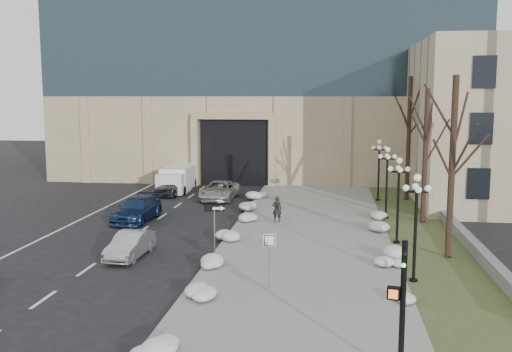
{
  "coord_description": "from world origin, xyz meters",
  "views": [
    {
      "loc": [
        4.7,
        -18.35,
        7.96
      ],
      "look_at": [
        0.47,
        13.45,
        3.5
      ],
      "focal_mm": 40.0,
      "sensor_mm": 36.0,
      "label": 1
    }
  ],
  "objects_px": {
    "car_b": "(130,245)",
    "car_c": "(137,209)",
    "lamppost_d": "(379,162)",
    "one_way_sign": "(218,215)",
    "car_d": "(220,190)",
    "pedestrian": "(277,209)",
    "lamppost_a": "(416,213)",
    "car_e": "(171,186)",
    "box_truck": "(178,179)",
    "keep_sign": "(269,250)",
    "lamppost_b": "(398,189)",
    "traffic_signal": "(401,312)",
    "lamppost_c": "(387,173)"
  },
  "relations": [
    {
      "from": "car_b",
      "to": "car_c",
      "type": "distance_m",
      "value": 8.68
    },
    {
      "from": "car_b",
      "to": "one_way_sign",
      "type": "bearing_deg",
      "value": 3.84
    },
    {
      "from": "car_e",
      "to": "car_d",
      "type": "bearing_deg",
      "value": -18.78
    },
    {
      "from": "car_d",
      "to": "one_way_sign",
      "type": "bearing_deg",
      "value": -76.77
    },
    {
      "from": "car_c",
      "to": "car_d",
      "type": "relative_size",
      "value": 0.99
    },
    {
      "from": "car_b",
      "to": "lamppost_b",
      "type": "xyz_separation_m",
      "value": [
        13.48,
        4.26,
        2.43
      ]
    },
    {
      "from": "one_way_sign",
      "to": "lamppost_b",
      "type": "height_order",
      "value": "lamppost_b"
    },
    {
      "from": "pedestrian",
      "to": "lamppost_a",
      "type": "relative_size",
      "value": 0.34
    },
    {
      "from": "pedestrian",
      "to": "lamppost_c",
      "type": "xyz_separation_m",
      "value": [
        6.94,
        2.12,
        2.14
      ]
    },
    {
      "from": "car_e",
      "to": "box_truck",
      "type": "height_order",
      "value": "box_truck"
    },
    {
      "from": "car_d",
      "to": "keep_sign",
      "type": "distance_m",
      "value": 21.61
    },
    {
      "from": "lamppost_d",
      "to": "traffic_signal",
      "type": "bearing_deg",
      "value": -93.23
    },
    {
      "from": "box_truck",
      "to": "one_way_sign",
      "type": "bearing_deg",
      "value": -71.85
    },
    {
      "from": "car_b",
      "to": "car_e",
      "type": "height_order",
      "value": "car_e"
    },
    {
      "from": "car_d",
      "to": "car_e",
      "type": "bearing_deg",
      "value": 161.83
    },
    {
      "from": "car_b",
      "to": "lamppost_b",
      "type": "bearing_deg",
      "value": 19.84
    },
    {
      "from": "pedestrian",
      "to": "lamppost_b",
      "type": "xyz_separation_m",
      "value": [
        6.94,
        -4.38,
        2.14
      ]
    },
    {
      "from": "car_c",
      "to": "car_e",
      "type": "relative_size",
      "value": 1.17
    },
    {
      "from": "car_e",
      "to": "lamppost_d",
      "type": "xyz_separation_m",
      "value": [
        16.56,
        -0.9,
        2.32
      ]
    },
    {
      "from": "traffic_signal",
      "to": "keep_sign",
      "type": "bearing_deg",
      "value": 135.48
    },
    {
      "from": "car_b",
      "to": "box_truck",
      "type": "bearing_deg",
      "value": 101.15
    },
    {
      "from": "one_way_sign",
      "to": "lamppost_a",
      "type": "relative_size",
      "value": 0.58
    },
    {
      "from": "car_d",
      "to": "pedestrian",
      "type": "distance_m",
      "value": 9.49
    },
    {
      "from": "car_c",
      "to": "pedestrian",
      "type": "distance_m",
      "value": 9.08
    },
    {
      "from": "car_b",
      "to": "lamppost_d",
      "type": "relative_size",
      "value": 0.82
    },
    {
      "from": "car_e",
      "to": "lamppost_d",
      "type": "bearing_deg",
      "value": -1.42
    },
    {
      "from": "lamppost_b",
      "to": "lamppost_d",
      "type": "bearing_deg",
      "value": 90.0
    },
    {
      "from": "box_truck",
      "to": "one_way_sign",
      "type": "height_order",
      "value": "one_way_sign"
    },
    {
      "from": "car_b",
      "to": "car_e",
      "type": "distance_m",
      "value": 18.41
    },
    {
      "from": "car_b",
      "to": "traffic_signal",
      "type": "relative_size",
      "value": 0.95
    },
    {
      "from": "lamppost_a",
      "to": "lamppost_d",
      "type": "bearing_deg",
      "value": 90.0
    },
    {
      "from": "pedestrian",
      "to": "lamppost_a",
      "type": "xyz_separation_m",
      "value": [
        6.94,
        -10.88,
        2.14
      ]
    },
    {
      "from": "lamppost_a",
      "to": "lamppost_c",
      "type": "height_order",
      "value": "same"
    },
    {
      "from": "pedestrian",
      "to": "car_b",
      "type": "bearing_deg",
      "value": 50.74
    },
    {
      "from": "pedestrian",
      "to": "lamppost_a",
      "type": "distance_m",
      "value": 13.08
    },
    {
      "from": "car_d",
      "to": "lamppost_c",
      "type": "height_order",
      "value": "lamppost_c"
    },
    {
      "from": "car_d",
      "to": "box_truck",
      "type": "relative_size",
      "value": 0.8
    },
    {
      "from": "car_c",
      "to": "pedestrian",
      "type": "bearing_deg",
      "value": 4.31
    },
    {
      "from": "box_truck",
      "to": "lamppost_d",
      "type": "distance_m",
      "value": 17.11
    },
    {
      "from": "lamppost_a",
      "to": "lamppost_b",
      "type": "xyz_separation_m",
      "value": [
        0.0,
        6.5,
        0.0
      ]
    },
    {
      "from": "lamppost_c",
      "to": "car_b",
      "type": "bearing_deg",
      "value": -141.4
    },
    {
      "from": "car_c",
      "to": "traffic_signal",
      "type": "xyz_separation_m",
      "value": [
        14.42,
        -19.32,
        1.27
      ]
    },
    {
      "from": "box_truck",
      "to": "keep_sign",
      "type": "xyz_separation_m",
      "value": [
        10.63,
        -24.66,
        0.81
      ]
    },
    {
      "from": "car_d",
      "to": "one_way_sign",
      "type": "height_order",
      "value": "one_way_sign"
    },
    {
      "from": "car_e",
      "to": "pedestrian",
      "type": "height_order",
      "value": "pedestrian"
    },
    {
      "from": "lamppost_d",
      "to": "car_b",
      "type": "bearing_deg",
      "value": -127.99
    },
    {
      "from": "one_way_sign",
      "to": "car_d",
      "type": "bearing_deg",
      "value": 90.3
    },
    {
      "from": "box_truck",
      "to": "car_c",
      "type": "bearing_deg",
      "value": -89.32
    },
    {
      "from": "car_c",
      "to": "pedestrian",
      "type": "relative_size",
      "value": 3.16
    },
    {
      "from": "car_e",
      "to": "lamppost_b",
      "type": "height_order",
      "value": "lamppost_b"
    }
  ]
}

